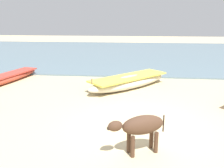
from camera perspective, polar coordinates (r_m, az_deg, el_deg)
ground at (r=7.45m, az=6.07°, el=-10.05°), size 80.00×80.00×0.00m
sea_water at (r=23.19m, az=6.07°, el=7.48°), size 60.00×20.00×0.08m
fishing_boat_3 at (r=13.30m, az=-24.68°, el=1.10°), size 2.01×5.03×0.62m
fishing_boat_6 at (r=11.32m, az=4.15°, el=0.62°), size 4.13×4.13×0.78m
cow_adult_dark at (r=5.80m, az=6.98°, el=-10.15°), size 1.43×0.89×0.97m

